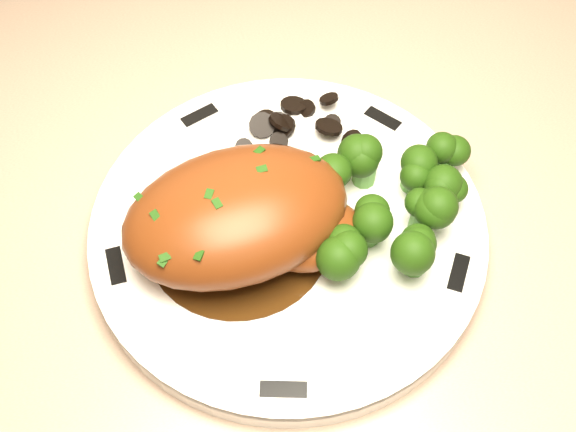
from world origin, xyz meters
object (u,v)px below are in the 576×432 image
object	(u,v)px
counter	(516,286)
plate	(288,230)
broccoli_florets	(387,199)
chicken_breast	(245,217)

from	to	relation	value
counter	plate	size ratio (longest dim) A/B	6.88
plate	counter	bearing A→B (deg)	12.43
broccoli_florets	counter	bearing A→B (deg)	18.29
chicken_breast	broccoli_florets	distance (m)	0.11
counter	broccoli_florets	bearing A→B (deg)	-161.71
chicken_breast	broccoli_florets	bearing A→B (deg)	-8.98
plate	chicken_breast	xyz separation A→B (m)	(-0.03, -0.00, 0.04)
plate	broccoli_florets	bearing A→B (deg)	-13.92
plate	chicken_breast	world-z (taller)	chicken_breast
plate	chicken_breast	distance (m)	0.05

